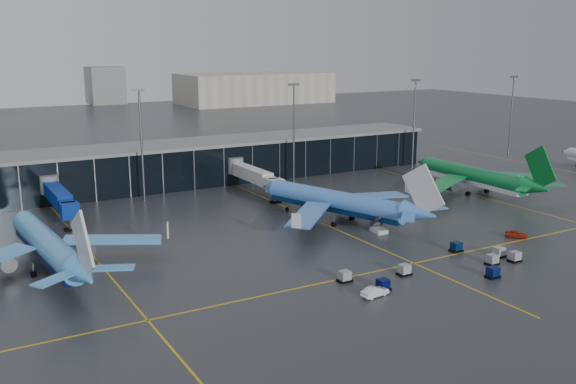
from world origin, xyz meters
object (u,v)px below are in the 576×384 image
airliner_aer_lingus (473,165)px  mobile_airstair (379,229)px  baggage_carts (451,265)px  service_van_white (375,292)px  airliner_arkefly (46,230)px  airliner_klm_near (335,189)px  service_van_red (516,234)px

airliner_aer_lingus → mobile_airstair: airliner_aer_lingus is taller
baggage_carts → service_van_white: (-17.43, -3.09, -0.03)m
airliner_arkefly → airliner_klm_near: size_ratio=0.98×
airliner_aer_lingus → service_van_white: size_ratio=9.91×
mobile_airstair → service_van_red: (20.17, -15.37, -0.08)m
mobile_airstair → service_van_white: (-20.09, -25.15, -0.04)m
airliner_arkefly → service_van_red: bearing=-22.1°
airliner_aer_lingus → service_van_red: 37.83m
airliner_klm_near → service_van_red: (23.13, -26.19, -6.08)m
baggage_carts → mobile_airstair: (2.66, 22.06, 0.01)m
service_van_white → baggage_carts: bearing=-87.5°
airliner_aer_lingus → service_van_red: (-20.19, -31.42, -6.03)m
airliner_arkefly → service_van_red: size_ratio=10.58×
airliner_aer_lingus → baggage_carts: bearing=-137.2°
airliner_arkefly → baggage_carts: bearing=-34.1°
baggage_carts → service_van_white: bearing=-169.9°
service_van_white → mobile_airstair: bearing=-46.2°
airliner_arkefly → baggage_carts: (55.80, -31.67, -5.86)m
airliner_aer_lingus → mobile_airstair: (-40.36, -16.05, -5.95)m
airliner_arkefly → mobile_airstair: bearing=-13.8°
airliner_arkefly → baggage_carts: airliner_arkefly is taller
baggage_carts → service_van_red: (22.83, 6.69, -0.07)m
airliner_klm_near → service_van_white: airliner_klm_near is taller
service_van_red → airliner_arkefly: bearing=122.9°
airliner_klm_near → baggage_carts: (0.30, -32.88, -6.02)m
mobile_airstair → service_van_red: 25.36m
airliner_klm_near → mobile_airstair: airliner_klm_near is taller
airliner_arkefly → airliner_aer_lingus: size_ratio=0.98×
airliner_aer_lingus → mobile_airstair: bearing=-157.1°
airliner_aer_lingus → airliner_klm_near: bearing=-171.9°
airliner_aer_lingus → airliner_arkefly: bearing=-175.0°
airliner_aer_lingus → service_van_white: airliner_aer_lingus is taller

